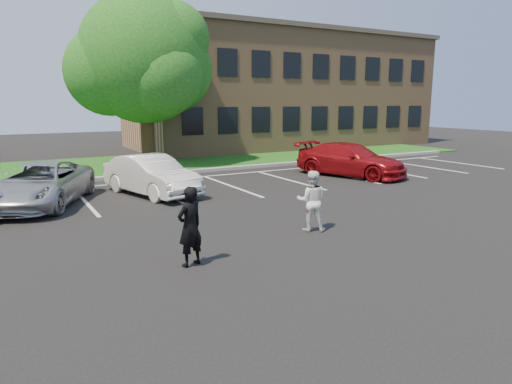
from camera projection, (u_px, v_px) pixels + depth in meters
ground_plane at (278, 255)px, 10.13m from camera, size 90.00×90.00×0.00m
curb at (135, 176)px, 20.36m from camera, size 40.00×0.30×0.15m
grass_strip at (115, 166)px, 23.78m from camera, size 44.00×8.00×0.08m
stall_lines at (189, 185)px, 18.45m from camera, size 34.00×5.36×0.01m
office_building at (280, 90)px, 34.85m from camera, size 22.40×10.40×8.30m
tree at (145, 61)px, 23.39m from camera, size 7.80×7.20×8.80m
man_black_suit at (190, 226)px, 9.32m from camera, size 0.71×0.58×1.67m
man_white_shirt at (311, 201)px, 11.88m from camera, size 0.98×0.93×1.60m
car_silver_minivan at (40, 184)px, 14.80m from camera, size 4.28×5.54×1.40m
car_white_sedan at (151, 175)px, 16.49m from camera, size 2.67×4.61×1.44m
car_red_compact at (350, 160)px, 20.68m from camera, size 3.71×5.51×1.48m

